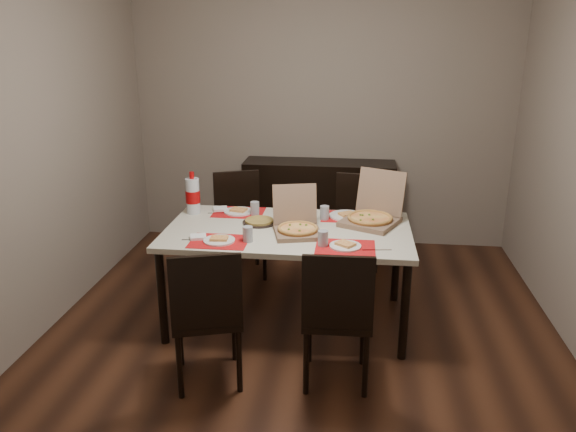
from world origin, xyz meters
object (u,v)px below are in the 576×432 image
Objects in this scene: sideboard at (319,205)px; chair_near_right at (337,312)px; chair_far_right at (356,223)px; dining_table at (288,237)px; pizza_box_center at (297,226)px; soda_bottle at (193,196)px; chair_near_left at (207,312)px; dip_bowl at (305,217)px; chair_far_left at (239,219)px.

sideboard is 1.61× the size of chair_near_right.
dining_table is at bearing -119.36° from chair_far_right.
pizza_box_center reaches higher than chair_near_right.
sideboard is at bearing 54.58° from soda_bottle.
dining_table is 0.87m from soda_bottle.
sideboard is 1.61× the size of chair_near_left.
sideboard is at bearing 88.34° from pizza_box_center.
sideboard is 4.43× the size of soda_bottle.
dining_table is 0.27m from dip_bowl.
chair_far_right is at bearing 25.25° from soda_bottle.
soda_bottle is at bearing 137.64° from chair_near_right.
dining_table is at bearing -57.72° from chair_far_left.
chair_far_left reaches higher than dip_bowl.
sideboard is at bearing 96.53° from chair_near_right.
soda_bottle reaches higher than dining_table.
sideboard reaches higher than dining_table.
chair_near_left and chair_far_right have the same top height.
sideboard is 1.65m from soda_bottle.
chair_far_left is (-0.55, 0.87, -0.17)m from dining_table.
chair_far_right is (0.11, 1.70, 0.00)m from chair_near_right.
chair_far_left is 1.18m from pizza_box_center.
pizza_box_center is (-0.32, 0.72, 0.29)m from chair_near_right.
dining_table is 1.94× the size of chair_far_left.
dip_bowl is at bearing 66.20° from chair_near_left.
chair_near_left is at bearing -101.80° from sideboard.
chair_far_left is 0.95m from dip_bowl.
chair_near_left is 1.26m from dip_bowl.
pizza_box_center is at bearing -22.95° from soda_bottle.
chair_near_left is at bearing -71.05° from soda_bottle.
pizza_box_center is (0.63, -0.96, 0.29)m from chair_far_left.
chair_far_left and chair_far_right have the same top height.
soda_bottle is (-0.80, 0.29, 0.21)m from dining_table.
chair_near_right is 1.66m from soda_bottle.
chair_near_right is (0.27, -2.38, 0.06)m from sideboard.
chair_far_left is 2.18× the size of pizza_box_center.
soda_bottle is (-0.92, -1.30, 0.44)m from sideboard.
chair_near_left and chair_far_left have the same top height.
soda_bottle is (-1.19, 1.09, 0.38)m from chair_near_right.
dining_table is (-0.12, -1.58, 0.23)m from sideboard.
chair_near_left is 1.00× the size of chair_far_right.
chair_far_left is (-0.95, 1.68, 0.00)m from chair_near_right.
chair_far_left is at bearing 123.30° from pizza_box_center.
chair_near_right is 2.18× the size of pizza_box_center.
pizza_box_center is (-0.05, -1.67, 0.35)m from sideboard.
chair_near_right and chair_far_right have the same top height.
sideboard is 1.38m from dip_bowl.
sideboard is at bearing 119.39° from chair_far_right.
chair_far_left reaches higher than dining_table.
chair_far_right reaches higher than dining_table.
pizza_box_center is at bearing 59.90° from chair_near_left.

